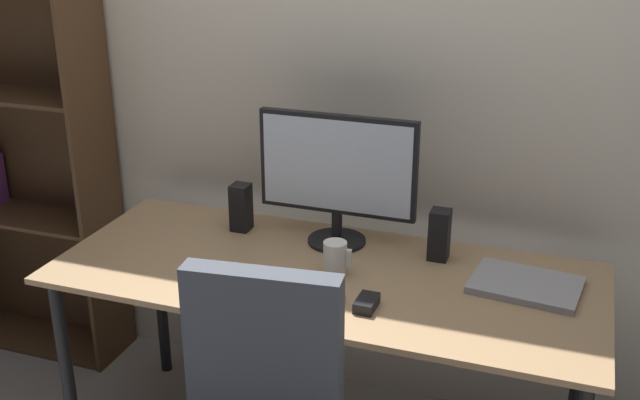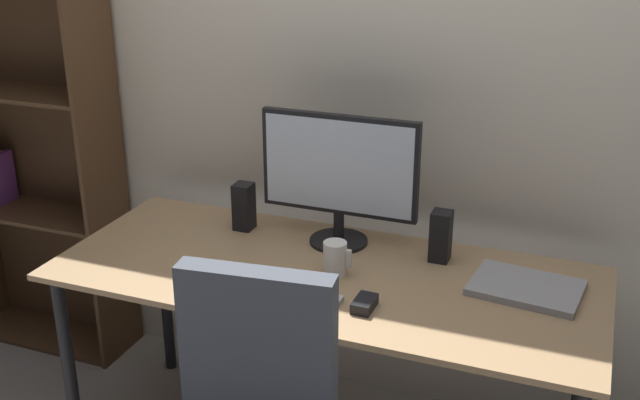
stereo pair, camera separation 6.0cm
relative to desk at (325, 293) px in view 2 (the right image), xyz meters
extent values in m
cube|color=beige|center=(0.00, 0.53, 0.64)|extent=(6.40, 0.10, 2.60)
cube|color=tan|center=(0.00, 0.00, 0.07)|extent=(1.73, 0.72, 0.02)
cylinder|color=black|center=(-0.81, -0.30, -0.30)|extent=(0.04, 0.04, 0.72)
cylinder|color=black|center=(-0.81, 0.30, -0.30)|extent=(0.04, 0.04, 0.72)
cylinder|color=black|center=(0.81, 0.30, -0.30)|extent=(0.04, 0.04, 0.72)
cylinder|color=black|center=(-0.03, 0.22, 0.08)|extent=(0.20, 0.20, 0.01)
cylinder|color=black|center=(-0.03, 0.22, 0.14)|extent=(0.04, 0.04, 0.10)
cube|color=black|center=(-0.03, 0.22, 0.36)|extent=(0.54, 0.03, 0.34)
cube|color=silver|center=(-0.03, 0.21, 0.36)|extent=(0.51, 0.01, 0.31)
cube|color=#B7BABC|center=(-0.03, -0.21, 0.09)|extent=(0.29, 0.12, 0.02)
cube|color=black|center=(0.19, -0.18, 0.09)|extent=(0.06, 0.10, 0.03)
cylinder|color=white|center=(0.04, -0.01, 0.13)|extent=(0.07, 0.07, 0.11)
cube|color=white|center=(0.08, -0.01, 0.14)|extent=(0.02, 0.01, 0.06)
cube|color=#99999E|center=(0.61, 0.10, 0.09)|extent=(0.34, 0.27, 0.02)
cube|color=black|center=(-0.39, 0.21, 0.16)|extent=(0.06, 0.07, 0.17)
cube|color=black|center=(0.32, 0.21, 0.16)|extent=(0.06, 0.07, 0.17)
cube|color=#474C56|center=(0.03, -0.56, 0.09)|extent=(0.41, 0.12, 0.52)
cube|color=#4C331E|center=(-1.06, 0.32, 0.20)|extent=(0.02, 0.28, 1.72)
cube|color=#4C331E|center=(-1.43, 0.46, 0.20)|extent=(0.76, 0.01, 1.72)
cube|color=#4C331E|center=(-1.43, 0.32, -0.65)|extent=(0.72, 0.26, 0.02)
cube|color=#4C331E|center=(-1.43, 0.32, -0.06)|extent=(0.72, 0.26, 0.02)
cube|color=#4C331E|center=(-1.43, 0.32, 0.46)|extent=(0.72, 0.26, 0.02)
camera|label=1|loc=(0.71, -2.05, 1.18)|focal=42.93mm
camera|label=2|loc=(0.77, -2.03, 1.18)|focal=42.93mm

